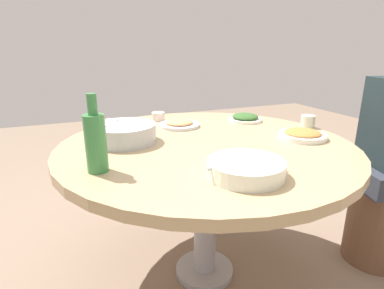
{
  "coord_description": "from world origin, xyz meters",
  "views": [
    {
      "loc": [
        1.29,
        -0.61,
        1.19
      ],
      "look_at": [
        0.07,
        -0.1,
        0.77
      ],
      "focal_mm": 29.26,
      "sensor_mm": 36.0,
      "label": 1
    }
  ],
  "objects_px": {
    "green_bottle": "(96,141)",
    "tea_cup_near": "(308,122)",
    "tea_cup_side": "(94,124)",
    "soup_bowl": "(246,169)",
    "dish_shrimp": "(179,124)",
    "dish_tofu_braise": "(303,134)",
    "dish_greens": "(245,118)",
    "tea_cup_far": "(158,116)",
    "stool_for_diner_left": "(378,224)",
    "round_dining_table": "(206,157)",
    "rice_bowl": "(123,133)"
  },
  "relations": [
    {
      "from": "soup_bowl",
      "to": "green_bottle",
      "type": "xyz_separation_m",
      "value": [
        -0.25,
        -0.48,
        0.09
      ]
    },
    {
      "from": "dish_shrimp",
      "to": "tea_cup_far",
      "type": "relative_size",
      "value": 2.94
    },
    {
      "from": "green_bottle",
      "to": "tea_cup_far",
      "type": "distance_m",
      "value": 0.82
    },
    {
      "from": "dish_greens",
      "to": "tea_cup_near",
      "type": "height_order",
      "value": "tea_cup_near"
    },
    {
      "from": "rice_bowl",
      "to": "dish_shrimp",
      "type": "relative_size",
      "value": 1.34
    },
    {
      "from": "tea_cup_near",
      "to": "stool_for_diner_left",
      "type": "distance_m",
      "value": 0.7
    },
    {
      "from": "dish_tofu_braise",
      "to": "green_bottle",
      "type": "xyz_separation_m",
      "value": [
        0.05,
        -0.99,
        0.1
      ]
    },
    {
      "from": "soup_bowl",
      "to": "dish_greens",
      "type": "height_order",
      "value": "soup_bowl"
    },
    {
      "from": "tea_cup_side",
      "to": "tea_cup_far",
      "type": "bearing_deg",
      "value": 100.9
    },
    {
      "from": "green_bottle",
      "to": "tea_cup_near",
      "type": "xyz_separation_m",
      "value": [
        -0.2,
        1.16,
        -0.08
      ]
    },
    {
      "from": "round_dining_table",
      "to": "dish_shrimp",
      "type": "height_order",
      "value": "dish_shrimp"
    },
    {
      "from": "tea_cup_side",
      "to": "green_bottle",
      "type": "bearing_deg",
      "value": -4.85
    },
    {
      "from": "green_bottle",
      "to": "tea_cup_near",
      "type": "relative_size",
      "value": 3.75
    },
    {
      "from": "dish_greens",
      "to": "dish_tofu_braise",
      "type": "bearing_deg",
      "value": 8.67
    },
    {
      "from": "rice_bowl",
      "to": "round_dining_table",
      "type": "bearing_deg",
      "value": 66.9
    },
    {
      "from": "tea_cup_side",
      "to": "dish_shrimp",
      "type": "bearing_deg",
      "value": 76.18
    },
    {
      "from": "dish_tofu_braise",
      "to": "dish_greens",
      "type": "xyz_separation_m",
      "value": [
        -0.43,
        -0.07,
        0.0
      ]
    },
    {
      "from": "green_bottle",
      "to": "tea_cup_near",
      "type": "distance_m",
      "value": 1.18
    },
    {
      "from": "round_dining_table",
      "to": "rice_bowl",
      "type": "xyz_separation_m",
      "value": [
        -0.15,
        -0.36,
        0.12
      ]
    },
    {
      "from": "round_dining_table",
      "to": "tea_cup_near",
      "type": "bearing_deg",
      "value": 92.88
    },
    {
      "from": "rice_bowl",
      "to": "tea_cup_side",
      "type": "xyz_separation_m",
      "value": [
        -0.29,
        -0.1,
        -0.01
      ]
    },
    {
      "from": "round_dining_table",
      "to": "tea_cup_near",
      "type": "height_order",
      "value": "tea_cup_near"
    },
    {
      "from": "dish_tofu_braise",
      "to": "stool_for_diner_left",
      "type": "relative_size",
      "value": 0.51
    },
    {
      "from": "dish_shrimp",
      "to": "dish_greens",
      "type": "distance_m",
      "value": 0.42
    },
    {
      "from": "dish_greens",
      "to": "tea_cup_far",
      "type": "distance_m",
      "value": 0.53
    },
    {
      "from": "dish_tofu_braise",
      "to": "tea_cup_far",
      "type": "distance_m",
      "value": 0.85
    },
    {
      "from": "round_dining_table",
      "to": "dish_tofu_braise",
      "type": "bearing_deg",
      "value": 75.34
    },
    {
      "from": "dish_greens",
      "to": "tea_cup_side",
      "type": "relative_size",
      "value": 2.87
    },
    {
      "from": "tea_cup_near",
      "to": "soup_bowl",
      "type": "bearing_deg",
      "value": -56.65
    },
    {
      "from": "soup_bowl",
      "to": "stool_for_diner_left",
      "type": "distance_m",
      "value": 1.15
    },
    {
      "from": "stool_for_diner_left",
      "to": "tea_cup_near",
      "type": "bearing_deg",
      "value": -134.09
    },
    {
      "from": "soup_bowl",
      "to": "tea_cup_far",
      "type": "bearing_deg",
      "value": -177.82
    },
    {
      "from": "soup_bowl",
      "to": "green_bottle",
      "type": "distance_m",
      "value": 0.54
    },
    {
      "from": "dish_tofu_braise",
      "to": "dish_greens",
      "type": "distance_m",
      "value": 0.43
    },
    {
      "from": "dish_tofu_braise",
      "to": "tea_cup_side",
      "type": "height_order",
      "value": "tea_cup_side"
    },
    {
      "from": "stool_for_diner_left",
      "to": "green_bottle",
      "type": "bearing_deg",
      "value": -93.77
    },
    {
      "from": "rice_bowl",
      "to": "green_bottle",
      "type": "bearing_deg",
      "value": -25.72
    },
    {
      "from": "stool_for_diner_left",
      "to": "dish_greens",
      "type": "bearing_deg",
      "value": -136.26
    },
    {
      "from": "soup_bowl",
      "to": "dish_shrimp",
      "type": "relative_size",
      "value": 1.32
    },
    {
      "from": "green_bottle",
      "to": "rice_bowl",
      "type": "bearing_deg",
      "value": 154.28
    },
    {
      "from": "dish_tofu_braise",
      "to": "tea_cup_near",
      "type": "distance_m",
      "value": 0.23
    },
    {
      "from": "soup_bowl",
      "to": "stool_for_diner_left",
      "type": "height_order",
      "value": "soup_bowl"
    },
    {
      "from": "dish_greens",
      "to": "green_bottle",
      "type": "relative_size",
      "value": 0.7
    },
    {
      "from": "rice_bowl",
      "to": "dish_tofu_braise",
      "type": "relative_size",
      "value": 1.32
    },
    {
      "from": "green_bottle",
      "to": "dish_shrimp",
      "type": "bearing_deg",
      "value": 134.89
    },
    {
      "from": "round_dining_table",
      "to": "dish_tofu_braise",
      "type": "relative_size",
      "value": 5.97
    },
    {
      "from": "dish_shrimp",
      "to": "tea_cup_far",
      "type": "xyz_separation_m",
      "value": [
        -0.19,
        -0.07,
        0.01
      ]
    },
    {
      "from": "round_dining_table",
      "to": "dish_shrimp",
      "type": "relative_size",
      "value": 6.06
    },
    {
      "from": "tea_cup_near",
      "to": "tea_cup_side",
      "type": "relative_size",
      "value": 1.09
    },
    {
      "from": "round_dining_table",
      "to": "dish_greens",
      "type": "bearing_deg",
      "value": 126.9
    }
  ]
}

